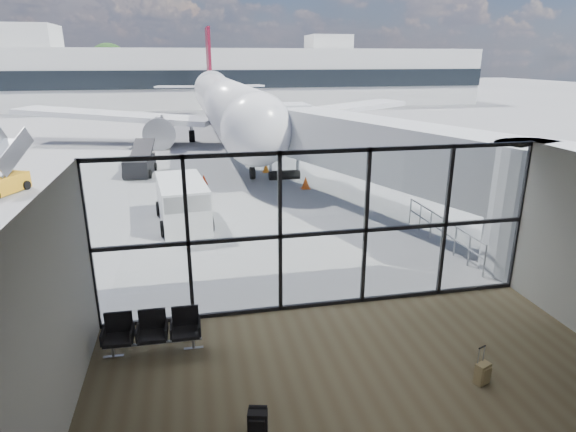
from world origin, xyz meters
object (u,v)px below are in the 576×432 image
object	(u,v)px
belt_loader	(140,164)
backpack	(258,423)
seating_row	(153,329)
service_van	(183,202)
airliner	(225,103)
suitcase	(483,373)

from	to	relation	value
belt_loader	backpack	bearing A→B (deg)	-74.38
seating_row	service_van	bearing A→B (deg)	86.63
airliner	service_van	size ratio (longest dim) A/B	8.86
airliner	seating_row	bearing A→B (deg)	-98.92
suitcase	airliner	world-z (taller)	airliner
airliner	service_van	bearing A→B (deg)	-100.31
backpack	belt_loader	xyz separation A→B (m)	(-3.90, 22.52, 0.35)
suitcase	service_van	bearing A→B (deg)	96.58
suitcase	backpack	bearing A→B (deg)	164.60
backpack	belt_loader	distance (m)	22.86
seating_row	service_van	xyz separation A→B (m)	(0.72, 9.35, 0.39)
seating_row	backpack	xyz separation A→B (m)	(2.06, -3.24, -0.29)
service_van	belt_loader	xyz separation A→B (m)	(-2.56, 9.93, -0.33)
backpack	suitcase	distance (m)	4.98
backpack	airliner	world-z (taller)	airliner
suitcase	airliner	bearing A→B (deg)	73.56
suitcase	service_van	world-z (taller)	service_van
backpack	service_van	size ratio (longest dim) A/B	0.12
seating_row	airliner	world-z (taller)	airliner
backpack	airliner	bearing A→B (deg)	99.79
seating_row	airliner	size ratio (longest dim) A/B	0.06
seating_row	belt_loader	distance (m)	19.36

